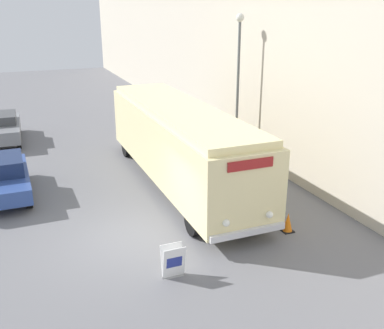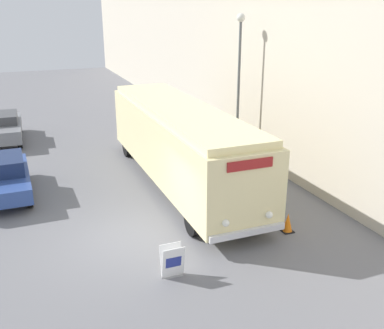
{
  "view_description": "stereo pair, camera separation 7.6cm",
  "coord_description": "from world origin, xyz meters",
  "px_view_note": "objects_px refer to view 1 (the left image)",
  "views": [
    {
      "loc": [
        -2.78,
        -12.05,
        6.79
      ],
      "look_at": [
        2.46,
        0.91,
        1.8
      ],
      "focal_mm": 42.0,
      "sensor_mm": 36.0,
      "label": 1
    },
    {
      "loc": [
        -2.71,
        -12.08,
        6.79
      ],
      "look_at": [
        2.46,
        0.91,
        1.8
      ],
      "focal_mm": 42.0,
      "sensor_mm": 36.0,
      "label": 2
    }
  ],
  "objects_px": {
    "vintage_bus": "(180,141)",
    "streetlamp": "(238,68)",
    "sign_board": "(173,262)",
    "parked_car_mid": "(0,127)",
    "traffic_cone": "(288,222)",
    "parked_car_near": "(1,177)"
  },
  "relations": [
    {
      "from": "vintage_bus",
      "to": "streetlamp",
      "type": "height_order",
      "value": "streetlamp"
    },
    {
      "from": "sign_board",
      "to": "parked_car_mid",
      "type": "distance_m",
      "value": 15.6
    },
    {
      "from": "sign_board",
      "to": "traffic_cone",
      "type": "height_order",
      "value": "sign_board"
    },
    {
      "from": "parked_car_near",
      "to": "traffic_cone",
      "type": "height_order",
      "value": "parked_car_near"
    },
    {
      "from": "sign_board",
      "to": "streetlamp",
      "type": "bearing_deg",
      "value": 53.26
    },
    {
      "from": "sign_board",
      "to": "parked_car_mid",
      "type": "xyz_separation_m",
      "value": [
        -4.14,
        15.03,
        0.33
      ]
    },
    {
      "from": "vintage_bus",
      "to": "traffic_cone",
      "type": "height_order",
      "value": "vintage_bus"
    },
    {
      "from": "parked_car_near",
      "to": "vintage_bus",
      "type": "bearing_deg",
      "value": -11.76
    },
    {
      "from": "streetlamp",
      "to": "vintage_bus",
      "type": "bearing_deg",
      "value": -151.63
    },
    {
      "from": "vintage_bus",
      "to": "streetlamp",
      "type": "distance_m",
      "value": 4.62
    },
    {
      "from": "vintage_bus",
      "to": "parked_car_mid",
      "type": "distance_m",
      "value": 11.17
    },
    {
      "from": "traffic_cone",
      "to": "streetlamp",
      "type": "bearing_deg",
      "value": 76.0
    },
    {
      "from": "sign_board",
      "to": "streetlamp",
      "type": "relative_size",
      "value": 0.14
    },
    {
      "from": "vintage_bus",
      "to": "streetlamp",
      "type": "bearing_deg",
      "value": 28.37
    },
    {
      "from": "vintage_bus",
      "to": "traffic_cone",
      "type": "distance_m",
      "value": 5.57
    },
    {
      "from": "sign_board",
      "to": "parked_car_near",
      "type": "distance_m",
      "value": 8.48
    },
    {
      "from": "parked_car_near",
      "to": "traffic_cone",
      "type": "xyz_separation_m",
      "value": [
        8.34,
        -6.4,
        -0.45
      ]
    },
    {
      "from": "vintage_bus",
      "to": "parked_car_mid",
      "type": "xyz_separation_m",
      "value": [
        -6.61,
        8.95,
        -1.0
      ]
    },
    {
      "from": "vintage_bus",
      "to": "sign_board",
      "type": "distance_m",
      "value": 6.7
    },
    {
      "from": "traffic_cone",
      "to": "parked_car_near",
      "type": "bearing_deg",
      "value": 142.47
    },
    {
      "from": "streetlamp",
      "to": "traffic_cone",
      "type": "relative_size",
      "value": 10.22
    },
    {
      "from": "parked_car_mid",
      "to": "parked_car_near",
      "type": "bearing_deg",
      "value": -88.1
    }
  ]
}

